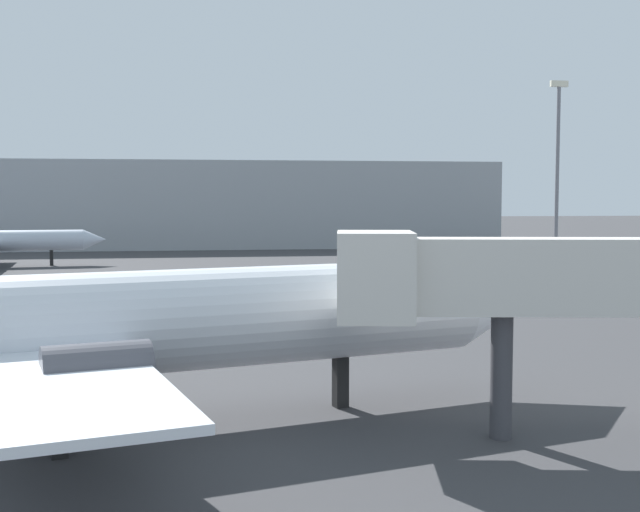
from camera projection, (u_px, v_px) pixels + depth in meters
name	position (u px, v px, depth m)	size (l,w,h in m)	color
airplane_at_gate	(86.00, 326.00, 25.94)	(34.63, 22.74, 10.03)	silver
light_mast_right	(558.00, 159.00, 107.58)	(2.40, 0.50, 23.11)	slate
terminal_building	(190.00, 205.00, 125.96)	(94.44, 19.37, 13.10)	#999EA3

